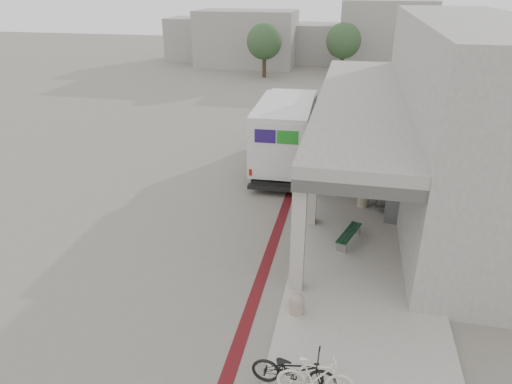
% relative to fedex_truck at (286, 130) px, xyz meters
% --- Properties ---
extents(ground, '(120.00, 120.00, 0.00)m').
position_rel_fedex_truck_xyz_m(ground, '(-0.30, -6.33, -1.74)').
color(ground, slate).
rests_on(ground, ground).
extents(bike_lane_stripe, '(0.35, 40.00, 0.01)m').
position_rel_fedex_truck_xyz_m(bike_lane_stripe, '(0.70, -4.33, -1.73)').
color(bike_lane_stripe, '#551115').
rests_on(bike_lane_stripe, ground).
extents(sidewalk, '(4.40, 28.00, 0.12)m').
position_rel_fedex_truck_xyz_m(sidewalk, '(3.70, -6.33, -1.68)').
color(sidewalk, '#9C958C').
rests_on(sidewalk, ground).
extents(transit_building, '(7.60, 17.00, 7.00)m').
position_rel_fedex_truck_xyz_m(transit_building, '(6.53, -1.83, 1.66)').
color(transit_building, gray).
rests_on(transit_building, ground).
extents(distant_backdrop, '(28.00, 10.00, 6.50)m').
position_rel_fedex_truck_xyz_m(distant_backdrop, '(-3.14, 29.55, 0.97)').
color(distant_backdrop, gray).
rests_on(distant_backdrop, ground).
extents(tree_left, '(3.20, 3.20, 4.80)m').
position_rel_fedex_truck_xyz_m(tree_left, '(-5.30, 21.67, 1.45)').
color(tree_left, '#38281C').
rests_on(tree_left, ground).
extents(tree_mid, '(3.20, 3.20, 4.80)m').
position_rel_fedex_truck_xyz_m(tree_mid, '(1.70, 23.67, 1.45)').
color(tree_mid, '#38281C').
rests_on(tree_mid, ground).
extents(tree_right, '(3.20, 3.20, 4.80)m').
position_rel_fedex_truck_xyz_m(tree_right, '(9.70, 22.67, 1.45)').
color(tree_right, '#38281C').
rests_on(tree_right, ground).
extents(fedex_truck, '(2.62, 7.71, 3.26)m').
position_rel_fedex_truck_xyz_m(fedex_truck, '(0.00, 0.00, 0.00)').
color(fedex_truck, black).
rests_on(fedex_truck, ground).
extents(bench, '(0.85, 1.66, 0.38)m').
position_rel_fedex_truck_xyz_m(bench, '(3.22, -7.00, -1.34)').
color(bench, gray).
rests_on(bench, sidewalk).
extents(bollard_near, '(0.40, 0.40, 0.60)m').
position_rel_fedex_truck_xyz_m(bollard_near, '(1.96, -10.96, -1.32)').
color(bollard_near, gray).
rests_on(bollard_near, sidewalk).
extents(bollard_far, '(0.44, 0.44, 0.66)m').
position_rel_fedex_truck_xyz_m(bollard_far, '(3.69, -4.07, -1.29)').
color(bollard_far, gray).
rests_on(bollard_far, sidewalk).
extents(utility_cabinet, '(0.54, 0.69, 1.10)m').
position_rel_fedex_truck_xyz_m(utility_cabinet, '(4.70, -5.05, -1.07)').
color(utility_cabinet, slate).
rests_on(utility_cabinet, sidewalk).
extents(bicycle_black, '(1.88, 0.70, 0.98)m').
position_rel_fedex_truck_xyz_m(bicycle_black, '(2.20, -13.41, -1.13)').
color(bicycle_black, black).
rests_on(bicycle_black, sidewalk).
extents(bicycle_cream, '(1.68, 0.58, 0.99)m').
position_rel_fedex_truck_xyz_m(bicycle_cream, '(2.68, -13.53, -1.12)').
color(bicycle_cream, silver).
rests_on(bicycle_cream, sidewalk).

